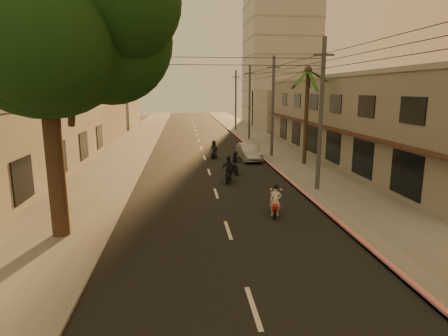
{
  "coord_description": "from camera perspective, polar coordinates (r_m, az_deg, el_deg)",
  "views": [
    {
      "loc": [
        -1.85,
        -13.37,
        6.01
      ],
      "look_at": [
        0.46,
        7.85,
        1.58
      ],
      "focal_mm": 30.0,
      "sensor_mm": 36.0,
      "label": 1
    }
  ],
  "objects": [
    {
      "name": "scooter_mid_b",
      "position": [
        24.76,
        0.69,
        -0.33
      ],
      "size": [
        1.23,
        1.83,
        1.84
      ],
      "rotation": [
        0.0,
        0.0,
        -0.27
      ],
      "color": "black",
      "rests_on": "ground"
    },
    {
      "name": "scooter_far_a",
      "position": [
        33.66,
        -1.55,
        2.74
      ],
      "size": [
        1.04,
        1.64,
        1.65
      ],
      "rotation": [
        0.0,
        0.0,
        -0.3
      ],
      "color": "black",
      "rests_on": "ground"
    },
    {
      "name": "sidewalk_left",
      "position": [
        34.36,
        -15.58,
        1.33
      ],
      "size": [
        5.0,
        140.0,
        0.12
      ],
      "primitive_type": "cube",
      "color": "slate",
      "rests_on": "ground"
    },
    {
      "name": "parked_car",
      "position": [
        32.89,
        3.81,
        2.48
      ],
      "size": [
        1.87,
        4.58,
        1.47
      ],
      "primitive_type": "imported",
      "rotation": [
        0.0,
        0.0,
        0.03
      ],
      "color": "#979A9F",
      "rests_on": "ground"
    },
    {
      "name": "sidewalk_right",
      "position": [
        35.16,
        9.3,
        1.84
      ],
      "size": [
        5.0,
        140.0,
        0.12
      ],
      "primitive_type": "cube",
      "color": "slate",
      "rests_on": "ground"
    },
    {
      "name": "scooter_mid_a",
      "position": [
        27.26,
        1.78,
        0.67
      ],
      "size": [
        0.8,
        1.76,
        1.73
      ],
      "rotation": [
        0.0,
        0.0,
        -0.0
      ],
      "color": "black",
      "rests_on": "ground"
    },
    {
      "name": "shophouse_row",
      "position": [
        35.21,
        20.64,
        7.15
      ],
      "size": [
        8.8,
        34.2,
        7.3
      ],
      "color": "gray",
      "rests_on": "ground"
    },
    {
      "name": "filler_left_near",
      "position": [
        49.05,
        -20.68,
        6.53
      ],
      "size": [
        8.0,
        14.0,
        4.4
      ],
      "primitive_type": "cube",
      "color": "#A39D93",
      "rests_on": "ground"
    },
    {
      "name": "ground",
      "position": [
        14.78,
        1.56,
        -12.27
      ],
      "size": [
        160.0,
        160.0,
        0.0
      ],
      "primitive_type": "plane",
      "color": "#383023",
      "rests_on": "ground"
    },
    {
      "name": "palm_tree",
      "position": [
        31.0,
        12.68,
        13.57
      ],
      "size": [
        5.0,
        5.0,
        8.2
      ],
      "color": "black",
      "rests_on": "ground"
    },
    {
      "name": "utility_poles",
      "position": [
        34.33,
        7.53,
        12.52
      ],
      "size": [
        1.2,
        48.26,
        9.0
      ],
      "color": "#38383A",
      "rests_on": "ground"
    },
    {
      "name": "left_building",
      "position": [
        30.13,
        -29.97,
        3.67
      ],
      "size": [
        8.2,
        24.2,
        5.2
      ],
      "color": "#A39D93",
      "rests_on": "ground"
    },
    {
      "name": "filler_right",
      "position": [
        60.56,
        9.07,
        8.74
      ],
      "size": [
        8.0,
        14.0,
        6.0
      ],
      "primitive_type": "cube",
      "color": "#A39D93",
      "rests_on": "ground"
    },
    {
      "name": "broadleaf_tree",
      "position": [
        16.41,
        -24.46,
        19.38
      ],
      "size": [
        9.6,
        8.7,
        12.1
      ],
      "color": "black",
      "rests_on": "ground"
    },
    {
      "name": "scooter_red",
      "position": [
        18.42,
        7.85,
        -5.08
      ],
      "size": [
        0.82,
        1.6,
        1.61
      ],
      "rotation": [
        0.0,
        0.0,
        -0.28
      ],
      "color": "black",
      "rests_on": "ground"
    },
    {
      "name": "filler_left_far",
      "position": [
        66.54,
        -16.95,
        9.07
      ],
      "size": [
        8.0,
        14.0,
        7.0
      ],
      "primitive_type": "cube",
      "color": "#A39D93",
      "rests_on": "ground"
    },
    {
      "name": "curb_stripe",
      "position": [
        29.8,
        7.4,
        0.2
      ],
      "size": [
        0.2,
        60.0,
        0.2
      ],
      "primitive_type": "cube",
      "color": "red",
      "rests_on": "ground"
    },
    {
      "name": "distant_tower",
      "position": [
        72.08,
        8.58,
        17.98
      ],
      "size": [
        12.1,
        12.1,
        28.0
      ],
      "color": "#B7B5B2",
      "rests_on": "ground"
    },
    {
      "name": "road",
      "position": [
        33.96,
        -2.99,
        1.54
      ],
      "size": [
        10.0,
        140.0,
        0.02
      ],
      "primitive_type": "cube",
      "color": "black",
      "rests_on": "ground"
    }
  ]
}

